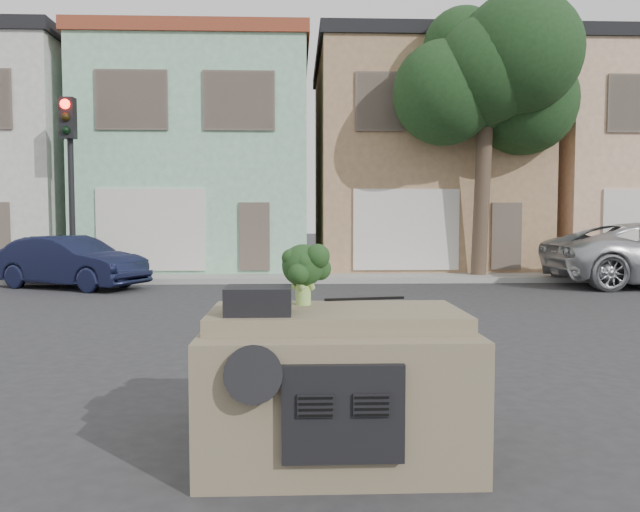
{
  "coord_description": "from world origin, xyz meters",
  "views": [
    {
      "loc": [
        -0.3,
        -7.89,
        1.83
      ],
      "look_at": [
        0.02,
        0.5,
        1.3
      ],
      "focal_mm": 35.0,
      "sensor_mm": 36.0,
      "label": 1
    }
  ],
  "objects": [
    {
      "name": "car_dashboard",
      "position": [
        0.0,
        -3.0,
        0.56
      ],
      "size": [
        2.0,
        1.8,
        1.12
      ],
      "primitive_type": "cube",
      "color": "#75684F",
      "rests_on": "ground"
    },
    {
      "name": "navy_sedan",
      "position": [
        -6.09,
        8.23,
        0.0
      ],
      "size": [
        4.29,
        2.99,
        1.34
      ],
      "primitive_type": "imported",
      "rotation": [
        0.0,
        0.0,
        1.14
      ],
      "color": "#151934",
      "rests_on": "ground"
    },
    {
      "name": "broccoli",
      "position": [
        -0.25,
        -2.9,
        1.37
      ],
      "size": [
        0.57,
        0.57,
        0.5
      ],
      "primitive_type": "cube",
      "rotation": [
        0.0,
        0.0,
        0.55
      ],
      "color": "black",
      "rests_on": "car_dashboard"
    },
    {
      "name": "townhouse_mint",
      "position": [
        -3.5,
        14.5,
        3.77
      ],
      "size": [
        7.2,
        8.2,
        7.55
      ],
      "primitive_type": "cube",
      "color": "#92C9A5",
      "rests_on": "ground"
    },
    {
      "name": "ground_plane",
      "position": [
        0.0,
        0.0,
        0.0
      ],
      "size": [
        120.0,
        120.0,
        0.0
      ],
      "primitive_type": "plane",
      "color": "#303033",
      "rests_on": "ground"
    },
    {
      "name": "sidewalk",
      "position": [
        0.0,
        10.5,
        0.07
      ],
      "size": [
        40.0,
        3.0,
        0.15
      ],
      "primitive_type": "cube",
      "color": "gray",
      "rests_on": "ground"
    },
    {
      "name": "instrument_hump",
      "position": [
        -0.58,
        -3.35,
        1.22
      ],
      "size": [
        0.48,
        0.38,
        0.2
      ],
      "primitive_type": "cube",
      "color": "black",
      "rests_on": "car_dashboard"
    },
    {
      "name": "tree_near",
      "position": [
        5.0,
        9.8,
        4.25
      ],
      "size": [
        4.4,
        4.0,
        8.5
      ],
      "primitive_type": "cube",
      "color": "#1A3718",
      "rests_on": "ground"
    },
    {
      "name": "wiper_arm",
      "position": [
        0.28,
        -2.62,
        1.13
      ],
      "size": [
        0.69,
        0.15,
        0.02
      ],
      "primitive_type": "cube",
      "rotation": [
        0.0,
        0.0,
        0.17
      ],
      "color": "black",
      "rests_on": "car_dashboard"
    },
    {
      "name": "townhouse_tan",
      "position": [
        4.0,
        14.5,
        3.77
      ],
      "size": [
        7.2,
        8.2,
        7.55
      ],
      "primitive_type": "cube",
      "color": "#A27E59",
      "rests_on": "ground"
    },
    {
      "name": "traffic_signal",
      "position": [
        -6.5,
        9.5,
        2.55
      ],
      "size": [
        0.4,
        0.4,
        5.1
      ],
      "primitive_type": "cube",
      "color": "black",
      "rests_on": "ground"
    },
    {
      "name": "townhouse_beige",
      "position": [
        11.5,
        14.5,
        3.77
      ],
      "size": [
        7.2,
        8.2,
        7.55
      ],
      "primitive_type": "cube",
      "color": "#D4A786",
      "rests_on": "ground"
    }
  ]
}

